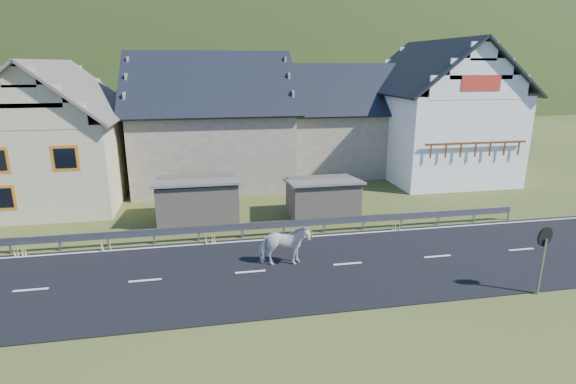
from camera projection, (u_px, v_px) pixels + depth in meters
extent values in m
plane|color=#35421A|center=(250.00, 273.00, 17.71)|extent=(160.00, 160.00, 0.00)
cube|color=black|center=(250.00, 272.00, 17.70)|extent=(60.00, 7.00, 0.04)
cube|color=silver|center=(250.00, 272.00, 17.70)|extent=(60.00, 6.60, 0.01)
cube|color=#93969B|center=(242.00, 227.00, 21.02)|extent=(28.00, 0.08, 0.34)
cube|color=#93969B|center=(10.00, 247.00, 19.34)|extent=(0.10, 0.06, 0.70)
cube|color=#93969B|center=(60.00, 243.00, 19.70)|extent=(0.10, 0.06, 0.70)
cube|color=#93969B|center=(108.00, 240.00, 20.05)|extent=(0.10, 0.06, 0.70)
cube|color=#93969B|center=(154.00, 237.00, 20.40)|extent=(0.10, 0.06, 0.70)
cube|color=#93969B|center=(199.00, 234.00, 20.75)|extent=(0.10, 0.06, 0.70)
cube|color=#93969B|center=(242.00, 231.00, 21.11)|extent=(0.10, 0.06, 0.70)
cube|color=#93969B|center=(284.00, 228.00, 21.46)|extent=(0.10, 0.06, 0.70)
cube|color=#93969B|center=(324.00, 226.00, 21.81)|extent=(0.10, 0.06, 0.70)
cube|color=#93969B|center=(363.00, 223.00, 22.16)|extent=(0.10, 0.06, 0.70)
cube|color=#93969B|center=(401.00, 221.00, 22.52)|extent=(0.10, 0.06, 0.70)
cube|color=#93969B|center=(438.00, 218.00, 22.87)|extent=(0.10, 0.06, 0.70)
cube|color=#93969B|center=(474.00, 216.00, 23.22)|extent=(0.10, 0.06, 0.70)
cube|color=#93969B|center=(508.00, 214.00, 23.57)|extent=(0.10, 0.06, 0.70)
cube|color=brown|center=(198.00, 201.00, 23.19)|extent=(4.30, 3.30, 2.40)
cube|color=brown|center=(322.00, 199.00, 23.89)|extent=(3.80, 2.90, 2.20)
cube|color=beige|center=(60.00, 159.00, 26.59)|extent=(7.00, 9.00, 5.00)
cube|color=#CA7016|center=(65.00, 158.00, 22.37)|extent=(1.30, 0.12, 1.30)
cube|color=#CA7016|center=(2.00, 198.00, 22.33)|extent=(1.30, 0.12, 1.30)
cube|color=tan|center=(22.00, 88.00, 26.53)|extent=(0.70, 0.70, 2.40)
cube|color=tan|center=(213.00, 145.00, 31.01)|extent=(10.00, 9.00, 5.00)
cube|color=tan|center=(343.00, 139.00, 34.72)|extent=(9.00, 8.00, 4.60)
cube|color=white|center=(434.00, 134.00, 32.75)|extent=(8.00, 10.00, 6.00)
cube|color=red|center=(481.00, 83.00, 26.94)|extent=(2.60, 0.06, 0.90)
cube|color=brown|center=(476.00, 143.00, 27.73)|extent=(6.80, 0.12, 0.12)
ellipsoid|color=#1E3312|center=(220.00, 130.00, 194.15)|extent=(440.00, 280.00, 260.00)
imported|color=silver|center=(284.00, 245.00, 18.08)|extent=(1.10, 2.10, 1.71)
cylinder|color=#93969B|center=(542.00, 267.00, 15.76)|extent=(0.09, 0.09, 2.13)
cylinder|color=black|center=(545.00, 237.00, 15.53)|extent=(0.69, 0.21, 0.70)
cylinder|color=white|center=(544.00, 236.00, 15.57)|extent=(0.59, 0.17, 0.60)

